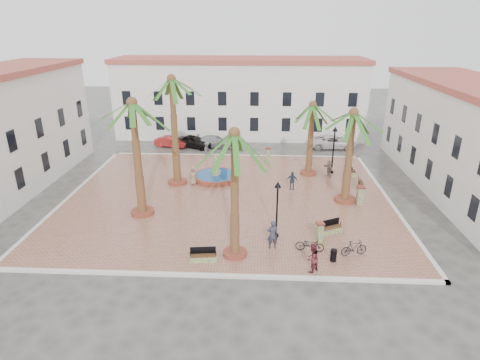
# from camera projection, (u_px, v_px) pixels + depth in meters

# --- Properties ---
(ground) EXTENTS (120.00, 120.00, 0.00)m
(ground) POSITION_uv_depth(u_px,v_px,m) (228.00, 198.00, 32.95)
(ground) COLOR #56544F
(ground) RESTS_ON ground
(plaza) EXTENTS (26.00, 22.00, 0.15)m
(plaza) POSITION_uv_depth(u_px,v_px,m) (228.00, 197.00, 32.93)
(plaza) COLOR #AA6D58
(plaza) RESTS_ON ground
(kerb_n) EXTENTS (26.30, 0.30, 0.16)m
(kerb_n) POSITION_uv_depth(u_px,v_px,m) (236.00, 156.00, 43.15)
(kerb_n) COLOR silver
(kerb_n) RESTS_ON ground
(kerb_s) EXTENTS (26.30, 0.30, 0.16)m
(kerb_s) POSITION_uv_depth(u_px,v_px,m) (213.00, 276.00, 22.70)
(kerb_s) COLOR silver
(kerb_s) RESTS_ON ground
(kerb_e) EXTENTS (0.30, 22.30, 0.16)m
(kerb_e) POSITION_uv_depth(u_px,v_px,m) (388.00, 200.00, 32.34)
(kerb_e) COLOR silver
(kerb_e) RESTS_ON ground
(kerb_w) EXTENTS (0.30, 22.30, 0.16)m
(kerb_w) POSITION_uv_depth(u_px,v_px,m) (73.00, 194.00, 33.51)
(kerb_w) COLOR silver
(kerb_w) RESTS_ON ground
(building_north) EXTENTS (30.40, 7.40, 9.50)m
(building_north) POSITION_uv_depth(u_px,v_px,m) (240.00, 97.00, 49.78)
(building_north) COLOR white
(building_north) RESTS_ON ground
(building_east) EXTENTS (7.40, 26.40, 9.00)m
(building_east) POSITION_uv_depth(u_px,v_px,m) (476.00, 141.00, 32.26)
(building_east) COLOR white
(building_east) RESTS_ON ground
(fountain) EXTENTS (4.18, 4.18, 2.16)m
(fountain) POSITION_uv_depth(u_px,v_px,m) (216.00, 176.00, 36.49)
(fountain) COLOR #9A4530
(fountain) RESTS_ON plaza
(palm_nw) EXTENTS (5.47, 5.47, 9.45)m
(palm_nw) POSITION_uv_depth(u_px,v_px,m) (172.00, 91.00, 32.65)
(palm_nw) COLOR #9A4530
(palm_nw) RESTS_ON plaza
(palm_sw) EXTENTS (5.54, 5.54, 8.67)m
(palm_sw) POSITION_uv_depth(u_px,v_px,m) (133.00, 116.00, 27.24)
(palm_sw) COLOR #9A4530
(palm_sw) RESTS_ON plaza
(palm_s) EXTENTS (4.80, 4.80, 8.03)m
(palm_s) POSITION_uv_depth(u_px,v_px,m) (234.00, 147.00, 22.13)
(palm_s) COLOR #9A4530
(palm_s) RESTS_ON plaza
(palm_e) EXTENTS (5.46, 5.46, 7.50)m
(palm_e) POSITION_uv_depth(u_px,v_px,m) (353.00, 124.00, 29.75)
(palm_e) COLOR #9A4530
(palm_e) RESTS_ON plaza
(palm_ne) EXTENTS (4.95, 4.95, 6.88)m
(palm_ne) POSITION_uv_depth(u_px,v_px,m) (312.00, 113.00, 35.69)
(palm_ne) COLOR #9A4530
(palm_ne) RESTS_ON plaza
(bench_s) EXTENTS (1.67, 0.67, 0.86)m
(bench_s) POSITION_uv_depth(u_px,v_px,m) (203.00, 257.00, 23.89)
(bench_s) COLOR #8B9460
(bench_s) RESTS_ON plaza
(bench_se) EXTENTS (1.80, 1.25, 0.92)m
(bench_se) POSITION_uv_depth(u_px,v_px,m) (330.00, 229.00, 27.08)
(bench_se) COLOR #8B9460
(bench_se) RESTS_ON plaza
(bench_e) EXTENTS (0.80, 1.66, 0.84)m
(bench_e) POSITION_uv_depth(u_px,v_px,m) (361.00, 185.00, 34.48)
(bench_e) COLOR #8B9460
(bench_e) RESTS_ON plaza
(bench_ne) EXTENTS (0.89, 1.91, 0.97)m
(bench_ne) POSITION_uv_depth(u_px,v_px,m) (350.00, 171.00, 37.66)
(bench_ne) COLOR #8B9460
(bench_ne) RESTS_ON plaza
(lamppost_s) EXTENTS (0.43, 0.43, 3.93)m
(lamppost_s) POSITION_uv_depth(u_px,v_px,m) (277.00, 200.00, 25.78)
(lamppost_s) COLOR black
(lamppost_s) RESTS_ON plaza
(lamppost_e) EXTENTS (0.49, 0.49, 4.50)m
(lamppost_e) POSITION_uv_depth(u_px,v_px,m) (334.00, 142.00, 36.89)
(lamppost_e) COLOR black
(lamppost_e) RESTS_ON plaza
(bollard_se) EXTENTS (0.58, 0.58, 1.37)m
(bollard_se) POSITION_uv_depth(u_px,v_px,m) (320.00, 232.00, 25.83)
(bollard_se) COLOR #8B9460
(bollard_se) RESTS_ON plaza
(bollard_n) EXTENTS (0.59, 0.59, 1.48)m
(bollard_n) POSITION_uv_depth(u_px,v_px,m) (268.00, 155.00, 40.74)
(bollard_n) COLOR #8B9460
(bollard_n) RESTS_ON plaza
(bollard_e) EXTENTS (0.59, 0.59, 1.53)m
(bollard_e) POSITION_uv_depth(u_px,v_px,m) (360.00, 195.00, 31.13)
(bollard_e) COLOR #8B9460
(bollard_e) RESTS_ON plaza
(litter_bin) EXTENTS (0.39, 0.39, 0.75)m
(litter_bin) POSITION_uv_depth(u_px,v_px,m) (333.00, 255.00, 23.86)
(litter_bin) COLOR black
(litter_bin) RESTS_ON plaza
(cyclist_a) EXTENTS (0.78, 0.60, 1.92)m
(cyclist_a) POSITION_uv_depth(u_px,v_px,m) (273.00, 235.00, 25.01)
(cyclist_a) COLOR #2F3443
(cyclist_a) RESTS_ON plaza
(bicycle_a) EXTENTS (1.84, 0.85, 0.93)m
(bicycle_a) POSITION_uv_depth(u_px,v_px,m) (310.00, 244.00, 24.86)
(bicycle_a) COLOR black
(bicycle_a) RESTS_ON plaza
(cyclist_b) EXTENTS (1.08, 1.07, 1.75)m
(cyclist_b) POSITION_uv_depth(u_px,v_px,m) (312.00, 258.00, 22.66)
(cyclist_b) COLOR #5C2029
(cyclist_b) RESTS_ON plaza
(bicycle_b) EXTENTS (1.75, 0.87, 1.01)m
(bicycle_b) POSITION_uv_depth(u_px,v_px,m) (354.00, 248.00, 24.39)
(bicycle_b) COLOR black
(bicycle_b) RESTS_ON plaza
(pedestrian_fountain_a) EXTENTS (0.86, 0.61, 1.64)m
(pedestrian_fountain_a) POSITION_uv_depth(u_px,v_px,m) (193.00, 176.00, 34.95)
(pedestrian_fountain_a) COLOR #9A7962
(pedestrian_fountain_a) RESTS_ON plaza
(pedestrian_fountain_b) EXTENTS (0.99, 0.57, 1.58)m
(pedestrian_fountain_b) POSITION_uv_depth(u_px,v_px,m) (292.00, 181.00, 33.99)
(pedestrian_fountain_b) COLOR #2A394D
(pedestrian_fountain_b) RESTS_ON plaza
(pedestrian_north) EXTENTS (0.88, 1.16, 1.59)m
(pedestrian_north) POSITION_uv_depth(u_px,v_px,m) (207.00, 149.00, 42.41)
(pedestrian_north) COLOR #525256
(pedestrian_north) RESTS_ON plaza
(pedestrian_east) EXTENTS (0.97, 1.56, 1.60)m
(pedestrian_east) POSITION_uv_depth(u_px,v_px,m) (329.00, 169.00, 36.76)
(pedestrian_east) COLOR gray
(pedestrian_east) RESTS_ON plaza
(car_black) EXTENTS (4.51, 3.29, 1.43)m
(car_black) POSITION_uv_depth(u_px,v_px,m) (194.00, 142.00, 45.93)
(car_black) COLOR black
(car_black) RESTS_ON ground
(car_red) EXTENTS (3.99, 2.21, 1.24)m
(car_red) POSITION_uv_depth(u_px,v_px,m) (171.00, 142.00, 46.20)
(car_red) COLOR #AF2422
(car_red) RESTS_ON ground
(car_silver) EXTENTS (4.69, 2.30, 1.31)m
(car_silver) POSITION_uv_depth(u_px,v_px,m) (215.00, 142.00, 46.10)
(car_silver) COLOR #ABAAB3
(car_silver) RESTS_ON ground
(car_white) EXTENTS (5.37, 2.67, 1.46)m
(car_white) POSITION_uv_depth(u_px,v_px,m) (333.00, 142.00, 45.76)
(car_white) COLOR silver
(car_white) RESTS_ON ground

